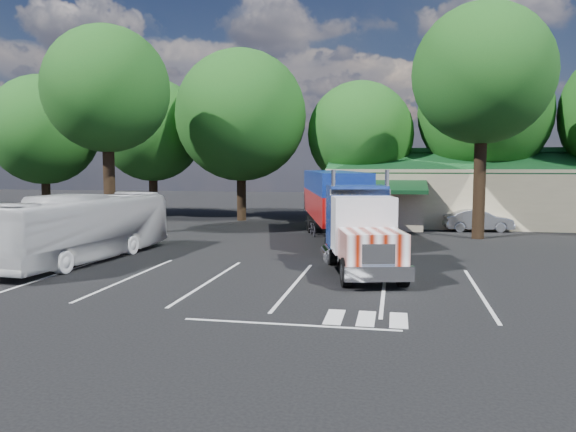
% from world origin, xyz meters
% --- Properties ---
extents(ground, '(120.00, 120.00, 0.00)m').
position_xyz_m(ground, '(0.00, 0.00, 0.00)').
color(ground, black).
rests_on(ground, ground).
extents(event_hall, '(24.20, 14.12, 5.55)m').
position_xyz_m(event_hall, '(13.74, 17.81, 2.21)').
color(event_hall, beige).
rests_on(event_hall, ground).
extents(tree_row_a, '(9.00, 9.00, 11.68)m').
position_xyz_m(tree_row_a, '(-22.00, 16.50, 7.16)').
color(tree_row_a, black).
rests_on(tree_row_a, ground).
extents(tree_row_b, '(8.40, 8.40, 11.35)m').
position_xyz_m(tree_row_b, '(-13.00, 17.80, 7.13)').
color(tree_row_b, black).
rests_on(tree_row_b, ground).
extents(tree_row_c, '(10.00, 10.00, 13.05)m').
position_xyz_m(tree_row_c, '(-5.00, 16.20, 8.04)').
color(tree_row_c, black).
rests_on(tree_row_c, ground).
extents(tree_row_d, '(8.00, 8.00, 10.60)m').
position_xyz_m(tree_row_d, '(4.00, 17.50, 6.58)').
color(tree_row_d, black).
rests_on(tree_row_d, ground).
extents(tree_row_e, '(9.60, 9.60, 12.90)m').
position_xyz_m(tree_row_e, '(13.00, 18.00, 8.09)').
color(tree_row_e, black).
rests_on(tree_row_e, ground).
extents(tree_near_left, '(7.60, 7.60, 12.65)m').
position_xyz_m(tree_near_left, '(-10.50, 6.00, 8.81)').
color(tree_near_left, black).
rests_on(tree_near_left, ground).
extents(tree_near_right, '(8.00, 8.00, 13.50)m').
position_xyz_m(tree_near_right, '(11.50, 8.50, 9.46)').
color(tree_near_right, black).
rests_on(tree_near_right, ground).
extents(semi_truck, '(6.84, 19.69, 4.12)m').
position_xyz_m(semi_truck, '(3.80, 3.84, 2.33)').
color(semi_truck, black).
rests_on(semi_truck, ground).
extents(woman, '(0.44, 0.65, 1.73)m').
position_xyz_m(woman, '(4.50, 0.00, 0.86)').
color(woman, black).
rests_on(woman, ground).
extents(bicycle, '(1.22, 2.06, 1.02)m').
position_xyz_m(bicycle, '(1.80, 8.00, 0.51)').
color(bicycle, black).
rests_on(bicycle, ground).
extents(tour_bus, '(3.47, 10.97, 3.01)m').
position_xyz_m(tour_bus, '(-7.00, -2.80, 1.50)').
color(tour_bus, silver).
rests_on(tour_bus, ground).
extents(silver_sedan, '(4.48, 2.04, 1.43)m').
position_xyz_m(silver_sedan, '(12.00, 12.20, 0.71)').
color(silver_sedan, '#98999F').
rests_on(silver_sedan, ground).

